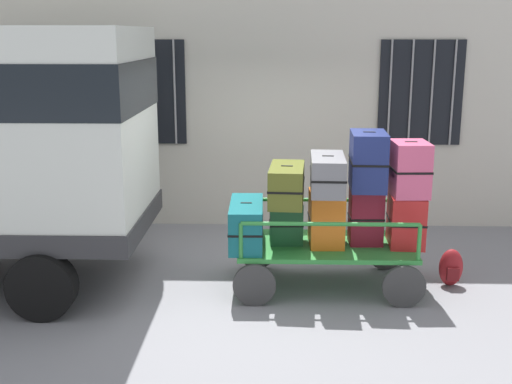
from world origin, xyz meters
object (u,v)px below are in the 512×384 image
object	(u,v)px
suitcase_left_bottom	(246,224)
suitcase_midleft_middle	(287,185)
suitcase_midleft_bottom	(286,223)
suitcase_center_middle	(327,174)
suitcase_right_middle	(410,169)
suitcase_midright_middle	(368,161)
suitcase_center_bottom	(326,218)
suitcase_right_bottom	(406,220)
suitcase_midright_bottom	(366,217)
backpack	(451,268)
luggage_cart	(325,253)

from	to	relation	value
suitcase_left_bottom	suitcase_midleft_middle	world-z (taller)	suitcase_midleft_middle
suitcase_midleft_bottom	suitcase_center_middle	xyz separation A→B (m)	(0.45, -0.03, 0.58)
suitcase_right_middle	suitcase_midright_middle	bearing A→B (deg)	173.11
suitcase_midleft_middle	suitcase_center_bottom	distance (m)	0.59
suitcase_center_middle	suitcase_right_bottom	distance (m)	1.04
suitcase_left_bottom	suitcase_center_bottom	xyz separation A→B (m)	(0.90, 0.02, 0.06)
suitcase_left_bottom	suitcase_center_middle	distance (m)	1.07
suitcase_left_bottom	suitcase_right_bottom	distance (m)	1.79
suitcase_midleft_middle	suitcase_midright_bottom	bearing A→B (deg)	3.56
suitcase_left_bottom	suitcase_midleft_bottom	bearing A→B (deg)	5.35
suitcase_midright_middle	suitcase_left_bottom	bearing A→B (deg)	-176.92
suitcase_right_bottom	suitcase_right_middle	bearing A→B (deg)	-90.00
suitcase_midleft_middle	suitcase_right_bottom	xyz separation A→B (m)	(1.35, 0.04, -0.41)
suitcase_left_bottom	backpack	distance (m)	2.41
suitcase_center_middle	suitcase_midright_middle	size ratio (longest dim) A/B	1.31
suitcase_center_bottom	suitcase_center_middle	bearing A→B (deg)	-90.00
suitcase_midleft_bottom	suitcase_center_bottom	distance (m)	0.45
suitcase_midleft_middle	backpack	bearing A→B (deg)	2.49
suitcase_midright_bottom	suitcase_midleft_middle	bearing A→B (deg)	-176.44
suitcase_right_bottom	backpack	bearing A→B (deg)	4.17
suitcase_right_bottom	suitcase_midleft_bottom	bearing A→B (deg)	-179.82
suitcase_left_bottom	suitcase_right_middle	bearing A→B (deg)	0.58
suitcase_left_bottom	suitcase_center_middle	xyz separation A→B (m)	(0.90, 0.02, 0.58)
suitcase_midleft_bottom	suitcase_right_bottom	bearing A→B (deg)	0.18
suitcase_center_middle	suitcase_midleft_bottom	bearing A→B (deg)	176.64
suitcase_right_middle	backpack	bearing A→B (deg)	7.04
suitcase_center_bottom	suitcase_midleft_middle	bearing A→B (deg)	-177.52
luggage_cart	suitcase_center_bottom	world-z (taller)	suitcase_center_bottom
suitcase_midleft_middle	suitcase_center_bottom	world-z (taller)	suitcase_midleft_middle
suitcase_midright_middle	suitcase_right_bottom	world-z (taller)	suitcase_midright_middle
suitcase_right_bottom	backpack	size ratio (longest dim) A/B	1.32
suitcase_midright_bottom	suitcase_midleft_bottom	bearing A→B (deg)	-178.86
suitcase_right_middle	luggage_cart	bearing A→B (deg)	178.79
suitcase_center_bottom	suitcase_center_middle	size ratio (longest dim) A/B	0.73
luggage_cart	suitcase_midleft_bottom	world-z (taller)	suitcase_midleft_bottom
backpack	suitcase_center_middle	bearing A→B (deg)	-177.20
suitcase_midleft_bottom	suitcase_center_bottom	size ratio (longest dim) A/B	0.79
luggage_cart	suitcase_midleft_middle	world-z (taller)	suitcase_midleft_middle
luggage_cart	suitcase_midleft_bottom	distance (m)	0.57
suitcase_center_middle	backpack	size ratio (longest dim) A/B	1.92
suitcase_right_middle	suitcase_center_middle	bearing A→B (deg)	-179.84
suitcase_midright_middle	suitcase_midright_bottom	bearing A→B (deg)	-90.00
suitcase_center_middle	suitcase_right_middle	xyz separation A→B (m)	(0.90, 0.00, 0.06)
suitcase_midright_middle	backpack	size ratio (longest dim) A/B	1.47
luggage_cart	suitcase_right_bottom	distance (m)	0.98
suitcase_center_bottom	suitcase_right_bottom	distance (m)	0.90
suitcase_midleft_middle	suitcase_center_middle	xyz separation A→B (m)	(0.45, 0.01, 0.12)
suitcase_midright_middle	suitcase_midleft_bottom	bearing A→B (deg)	-178.06
backpack	suitcase_left_bottom	bearing A→B (deg)	-177.89
suitcase_center_bottom	suitcase_right_middle	world-z (taller)	suitcase_right_middle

